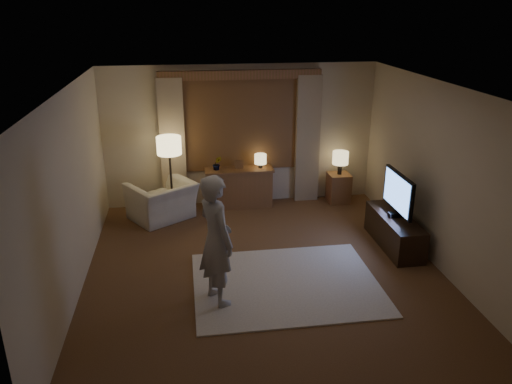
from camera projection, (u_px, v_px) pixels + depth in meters
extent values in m
cube|color=brown|center=(264.00, 272.00, 7.15)|extent=(5.00, 5.50, 0.02)
cube|color=silver|center=(265.00, 87.00, 6.22)|extent=(5.00, 5.50, 0.02)
cube|color=beige|center=(241.00, 136.00, 9.24)|extent=(5.00, 0.02, 2.60)
cube|color=beige|center=(318.00, 299.00, 4.13)|extent=(5.00, 0.02, 2.60)
cube|color=beige|center=(70.00, 196.00, 6.34)|extent=(0.02, 5.50, 2.60)
cube|color=beige|center=(440.00, 177.00, 7.02)|extent=(0.02, 5.50, 2.60)
cube|color=black|center=(241.00, 123.00, 9.12)|extent=(2.00, 0.01, 1.70)
cube|color=brown|center=(241.00, 123.00, 9.11)|extent=(2.08, 0.04, 1.78)
cube|color=tan|center=(173.00, 145.00, 9.00)|extent=(0.45, 0.12, 2.40)
cube|color=tan|center=(308.00, 140.00, 9.34)|extent=(0.45, 0.12, 2.40)
cube|color=brown|center=(241.00, 75.00, 8.76)|extent=(2.90, 0.14, 0.16)
cube|color=beige|center=(286.00, 283.00, 6.81)|extent=(2.50, 2.00, 0.02)
cube|color=brown|center=(239.00, 189.00, 9.32)|extent=(1.20, 0.40, 0.70)
cube|color=brown|center=(239.00, 166.00, 9.17)|extent=(0.16, 0.02, 0.20)
imported|color=#999999|center=(217.00, 164.00, 9.09)|extent=(0.16, 0.13, 0.30)
cylinder|color=black|center=(260.00, 167.00, 9.23)|extent=(0.08, 0.08, 0.12)
cylinder|color=#FFE299|center=(260.00, 159.00, 9.18)|extent=(0.22, 0.22, 0.18)
cylinder|color=black|center=(173.00, 214.00, 9.03)|extent=(0.31, 0.31, 0.03)
cylinder|color=black|center=(171.00, 185.00, 8.83)|extent=(0.04, 0.04, 1.16)
cylinder|color=#FFE299|center=(169.00, 145.00, 8.57)|extent=(0.43, 0.43, 0.31)
imported|color=beige|center=(162.00, 201.00, 8.77)|extent=(1.36, 1.32, 0.67)
cube|color=brown|center=(339.00, 188.00, 9.56)|extent=(0.40, 0.40, 0.56)
cylinder|color=black|center=(340.00, 169.00, 9.43)|extent=(0.08, 0.08, 0.20)
cylinder|color=#FFE299|center=(340.00, 158.00, 9.35)|extent=(0.30, 0.30, 0.24)
cube|color=black|center=(394.00, 231.00, 7.81)|extent=(0.45, 1.40, 0.50)
cube|color=black|center=(396.00, 215.00, 7.71)|extent=(0.24, 0.11, 0.06)
cube|color=black|center=(398.00, 192.00, 7.58)|extent=(0.05, 0.97, 0.59)
cube|color=#5C95FA|center=(396.00, 192.00, 7.58)|extent=(0.00, 0.90, 0.53)
imported|color=#B2ACA5|center=(216.00, 240.00, 6.13)|extent=(0.62, 0.73, 1.70)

